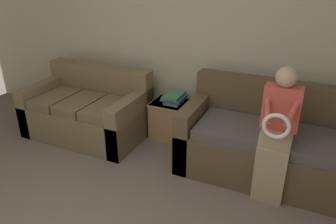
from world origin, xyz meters
The scene contains 6 objects.
wall_back centered at (0.00, 2.63, 1.27)m, with size 6.79×0.06×2.55m.
couch_main centered at (1.20, 2.09, 0.34)m, with size 2.03×0.87×0.93m.
couch_side centered at (-1.18, 2.02, 0.31)m, with size 1.48×0.88×0.84m.
child_left_seated centered at (1.15, 1.74, 0.69)m, with size 0.33×0.38×1.25m.
side_shelf centered at (-0.13, 2.38, 0.25)m, with size 0.57×0.41×0.47m.
book_stack centered at (-0.14, 2.37, 0.54)m, with size 0.25×0.31×0.12m.
Camera 1 is at (1.35, -1.03, 2.05)m, focal length 35.00 mm.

